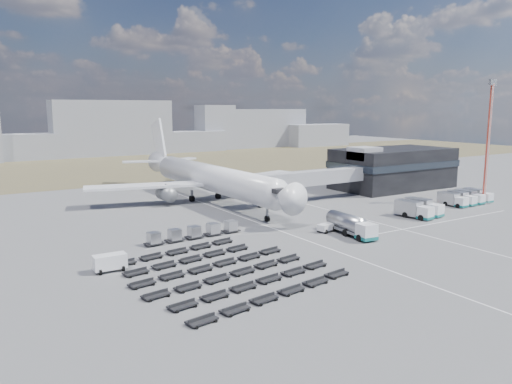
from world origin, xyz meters
TOP-DOWN VIEW (x-y plane):
  - ground at (0.00, 0.00)m, footprint 420.00×420.00m
  - grass_strip at (0.00, 110.00)m, footprint 420.00×90.00m
  - lane_markings at (9.77, 3.00)m, footprint 47.12×110.00m
  - terminal at (47.77, 23.96)m, footprint 30.40×16.40m
  - jet_bridge at (15.90, 20.42)m, footprint 30.30×3.80m
  - airliner at (0.00, 32.38)m, footprint 51.59×64.53m
  - skyline at (6.10, 150.56)m, footprint 291.08×26.78m
  - fuel_tanker at (5.93, -6.31)m, footprint 3.63×10.58m
  - pushback_tug at (4.00, -2.53)m, footprint 3.19×2.22m
  - utility_van at (-31.80, -3.72)m, footprint 4.04×1.89m
  - catering_truck at (10.78, 31.86)m, footprint 4.13×7.43m
  - service_trucks_near at (26.41, -2.58)m, footprint 6.92×7.91m
  - service_trucks_far at (44.94, 0.72)m, footprint 11.52×6.71m
  - uld_row at (-16.18, 5.04)m, footprint 16.28×2.59m
  - baggage_dollies at (-20.52, -11.95)m, footprint 25.94×25.73m
  - floodlight_mast at (48.18, -1.38)m, footprint 2.45×2.00m

SIDE VIEW (x-z plane):
  - ground at x=0.00m, z-range 0.00..0.00m
  - grass_strip at x=0.00m, z-range 0.00..0.01m
  - lane_markings at x=9.77m, z-range 0.00..0.01m
  - baggage_dollies at x=-20.52m, z-range 0.00..0.72m
  - pushback_tug at x=4.00m, z-range 0.00..1.35m
  - uld_row at x=-16.18m, z-range 0.18..1.95m
  - utility_van at x=-31.80m, z-range 0.00..2.16m
  - service_trucks_far at x=44.94m, z-range 0.11..2.61m
  - service_trucks_near at x=26.41m, z-range 0.12..2.99m
  - catering_truck at x=10.78m, z-range 0.04..3.26m
  - fuel_tanker at x=5.93m, z-range 0.00..3.35m
  - jet_bridge at x=15.90m, z-range 1.53..8.58m
  - terminal at x=47.77m, z-range -0.25..10.75m
  - airliner at x=0.00m, z-range -3.52..14.10m
  - skyline at x=6.10m, z-range -2.39..20.92m
  - floodlight_mast at x=48.18m, z-range 0.03..25.92m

